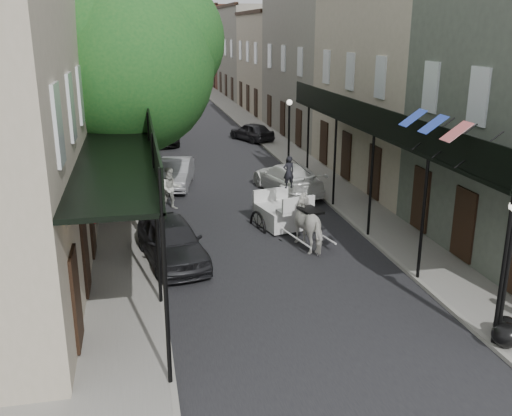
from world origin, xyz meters
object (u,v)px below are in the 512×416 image
lamppost_left (149,199)px  car_right_far (252,132)px  tree_far (134,59)px  lamppost_right_far (289,131)px  carriage (276,196)px  tree_near (137,59)px  car_right_near (287,178)px  pedestrian_walking (171,189)px  car_left_near (172,241)px  horse (311,224)px  car_left_mid (176,173)px  pedestrian_sidewalk_left (109,177)px  car_left_far (163,136)px  lamppost_right_near (507,271)px

lamppost_left → car_right_far: size_ratio=0.96×
tree_far → lamppost_right_far: bearing=-36.5°
carriage → tree_near: bearing=147.1°
lamppost_right_far → car_right_near: lamppost_right_far is taller
pedestrian_walking → car_left_near: bearing=-102.8°
lamppost_right_far → car_right_far: size_ratio=0.96×
lamppost_right_far → car_left_near: size_ratio=0.83×
lamppost_right_far → pedestrian_walking: size_ratio=1.98×
horse → car_left_mid: size_ratio=0.51×
lamppost_right_far → horse: size_ratio=1.71×
tree_far → car_right_far: bearing=14.0°
carriage → car_right_far: 18.08m
car_left_mid → tree_near: bearing=-97.2°
lamppost_right_far → horse: 12.84m
pedestrian_sidewalk_left → car_left_mid: (3.20, 0.95, -0.20)m
car_left_mid → car_right_far: car_left_mid is taller
tree_near → car_left_far: size_ratio=2.26×
car_right_near → car_left_near: bearing=41.3°
car_left_mid → pedestrian_walking: bearing=-85.5°
lamppost_left → horse: bearing=-5.4°
horse → pedestrian_sidewalk_left: 11.21m
lamppost_right_near → car_left_far: bearing=103.5°
pedestrian_sidewalk_left → car_left_near: size_ratio=0.35×
car_left_mid → car_left_far: size_ratio=1.00×
lamppost_left → carriage: bearing=24.0°
car_left_mid → lamppost_left: bearing=-88.0°
car_left_near → lamppost_left: bearing=117.4°
horse → car_right_far: size_ratio=0.56×
pedestrian_walking → car_right_near: size_ratio=0.38×
car_right_far → car_left_mid: bearing=37.6°
tree_near → car_right_far: tree_near is taller
pedestrian_walking → car_left_far: bearing=79.0°
tree_far → lamppost_right_near: (8.35, -26.18, -3.79)m
lamppost_right_near → horse: size_ratio=1.71×
car_right_far → tree_far: bearing=-9.6°
lamppost_right_far → carriage: (-3.15, -9.75, -0.86)m
horse → car_left_mid: (-4.17, 9.39, -0.22)m
tree_far → carriage: tree_far is taller
lamppost_right_near → car_left_near: 10.47m
car_left_far → car_left_near: bearing=-93.3°
carriage → car_left_mid: (-3.55, 6.61, -0.49)m
lamppost_left → tree_near: bearing=91.3°
pedestrian_walking → horse: bearing=-60.0°
lamppost_right_near → carriage: size_ratio=1.21×
lamppost_right_near → lamppost_right_far: size_ratio=1.00×
lamppost_right_near → car_left_far: 28.82m
tree_near → car_right_near: bearing=20.0°
lamppost_right_near → car_right_far: lamppost_right_near is taller
lamppost_right_far → car_right_far: (-0.50, 8.13, -1.39)m
tree_far → horse: (5.81, -18.71, -4.92)m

